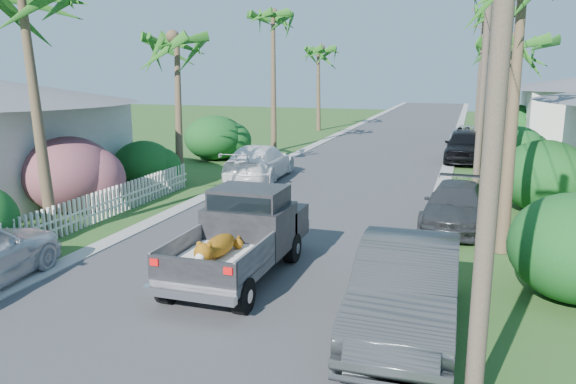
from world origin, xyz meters
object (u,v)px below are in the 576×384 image
(parked_car_rf, at_px, (465,146))
(palm_r_b, at_px, (512,41))
(palm_l_d, at_px, (319,48))
(utility_pole_b, at_px, (484,76))
(palm_l_b, at_px, (175,38))
(palm_r_d, at_px, (493,45))
(parked_car_rm, at_px, (456,206))
(palm_r_c, at_px, (497,11))
(parked_car_lf, at_px, (260,162))
(utility_pole_d, at_px, (480,72))
(palm_l_c, at_px, (273,15))
(parked_car_rd, at_px, (467,135))
(pickup_truck, at_px, (245,232))
(parked_car_rn, at_px, (406,289))
(utility_pole_c, at_px, (481,73))
(utility_pole_a, at_px, (497,89))

(parked_car_rf, xyz_separation_m, palm_r_b, (1.60, -6.41, 5.11))
(palm_l_d, xyz_separation_m, utility_pole_b, (12.10, -21.00, -1.84))
(palm_l_b, height_order, palm_r_d, palm_r_d)
(parked_car_rm, bearing_deg, palm_r_c, 89.60)
(palm_l_d, height_order, palm_r_c, palm_r_c)
(parked_car_lf, xyz_separation_m, utility_pole_d, (9.20, 29.60, 3.82))
(parked_car_lf, relative_size, palm_l_c, 0.58)
(parked_car_rd, xyz_separation_m, palm_l_c, (-11.00, -6.73, 7.31))
(palm_r_b, bearing_deg, pickup_truck, -116.34)
(parked_car_rn, distance_m, palm_l_c, 25.07)
(parked_car_rd, relative_size, palm_l_d, 0.57)
(parked_car_lf, bearing_deg, parked_car_rf, -140.87)
(parked_car_rf, bearing_deg, palm_r_b, -75.85)
(palm_l_b, bearing_deg, parked_car_rd, 54.80)
(palm_l_b, xyz_separation_m, utility_pole_c, (12.40, 16.00, -1.55))
(parked_car_lf, relative_size, palm_r_c, 0.57)
(parked_car_rf, distance_m, palm_r_c, 8.68)
(parked_car_rf, relative_size, utility_pole_c, 0.55)
(palm_r_d, distance_m, utility_pole_d, 3.79)
(parked_car_rn, bearing_deg, palm_l_c, 113.84)
(palm_r_c, xyz_separation_m, palm_r_d, (0.30, 14.00, -1.37))
(palm_r_d, bearing_deg, palm_r_b, -89.77)
(palm_l_d, height_order, utility_pole_b, utility_pole_b)
(parked_car_lf, bearing_deg, palm_l_b, 19.81)
(parked_car_rd, distance_m, palm_r_d, 12.92)
(parked_car_lf, bearing_deg, palm_l_c, -78.25)
(palm_l_d, relative_size, palm_r_d, 0.96)
(utility_pole_d, bearing_deg, palm_l_b, -111.80)
(parked_car_rn, bearing_deg, parked_car_rf, 86.60)
(pickup_truck, bearing_deg, utility_pole_b, 63.70)
(palm_l_b, bearing_deg, parked_car_lf, 23.65)
(parked_car_rn, distance_m, parked_car_rd, 28.45)
(parked_car_rf, height_order, utility_pole_d, utility_pole_d)
(parked_car_rn, distance_m, palm_r_b, 15.73)
(palm_l_c, distance_m, utility_pole_c, 13.47)
(utility_pole_d, bearing_deg, parked_car_lf, -107.27)
(parked_car_rm, xyz_separation_m, utility_pole_c, (0.60, 19.86, 3.94))
(palm_r_d, bearing_deg, parked_car_lf, -110.79)
(parked_car_rf, bearing_deg, palm_l_c, 177.09)
(parked_car_rn, relative_size, palm_r_d, 0.65)
(palm_l_d, height_order, utility_pole_a, utility_pole_a)
(parked_car_lf, height_order, palm_l_b, palm_l_b)
(pickup_truck, bearing_deg, utility_pole_c, 78.36)
(utility_pole_a, xyz_separation_m, utility_pole_b, (0.00, 15.00, 0.00))
(parked_car_lf, distance_m, palm_r_c, 17.56)
(pickup_truck, relative_size, utility_pole_d, 0.57)
(palm_r_d, bearing_deg, parked_car_rm, -92.70)
(parked_car_rm, distance_m, parked_car_lf, 10.08)
(parked_car_lf, height_order, palm_r_b, palm_r_b)
(palm_r_d, xyz_separation_m, utility_pole_d, (-0.90, 3.00, -2.14))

